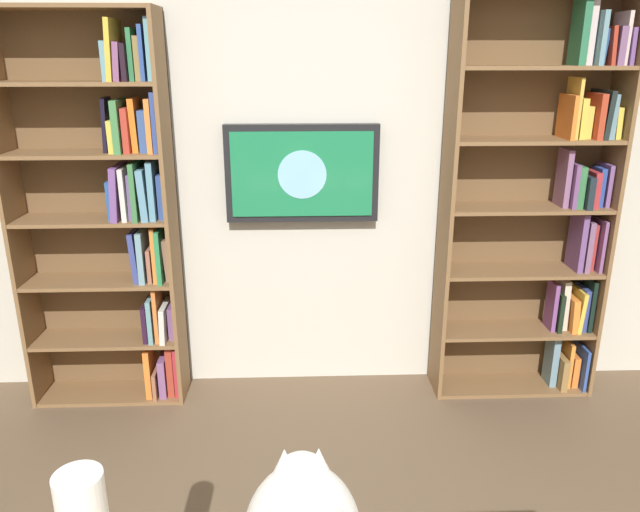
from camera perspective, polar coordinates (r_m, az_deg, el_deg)
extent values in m
cube|color=beige|center=(3.44, -0.80, 9.05)|extent=(4.52, 0.06, 2.70)
cube|color=brown|center=(3.71, 25.16, 4.18)|extent=(0.02, 0.28, 2.22)
cube|color=brown|center=(3.40, 11.70, 4.38)|extent=(0.02, 0.28, 2.22)
cube|color=brown|center=(3.65, 18.01, 4.83)|extent=(0.91, 0.01, 2.22)
cube|color=brown|center=(3.93, 17.06, -11.39)|extent=(0.87, 0.27, 0.02)
cube|color=brown|center=(3.77, 17.58, -6.54)|extent=(0.87, 0.27, 0.02)
cube|color=brown|center=(3.63, 18.14, -1.29)|extent=(0.87, 0.27, 0.02)
cube|color=brown|center=(3.53, 18.73, 4.31)|extent=(0.87, 0.27, 0.02)
cube|color=brown|center=(3.46, 19.35, 10.18)|extent=(0.87, 0.27, 0.02)
cube|color=brown|center=(3.44, 20.02, 16.20)|extent=(0.87, 0.27, 0.02)
cube|color=#34529F|center=(4.01, 22.96, -9.21)|extent=(0.02, 0.24, 0.26)
cube|color=orange|center=(4.01, 22.44, -9.69)|extent=(0.04, 0.13, 0.19)
cube|color=orange|center=(3.97, 22.01, -9.22)|extent=(0.02, 0.13, 0.28)
cube|color=olive|center=(3.98, 21.33, -9.74)|extent=(0.04, 0.22, 0.19)
cube|color=#6A8EA0|center=(3.94, 20.79, -8.84)|extent=(0.04, 0.13, 0.33)
cube|color=black|center=(3.85, 23.68, -4.08)|extent=(0.02, 0.15, 0.31)
cube|color=#35448D|center=(3.86, 23.13, -4.39)|extent=(0.03, 0.16, 0.25)
cube|color=yellow|center=(3.85, 22.70, -4.48)|extent=(0.04, 0.22, 0.24)
cube|color=orange|center=(3.84, 22.25, -4.81)|extent=(0.05, 0.20, 0.20)
cube|color=beige|center=(3.81, 21.63, -4.09)|extent=(0.04, 0.13, 0.30)
cube|color=black|center=(3.81, 21.09, -4.61)|extent=(0.03, 0.20, 0.23)
cube|color=#80498B|center=(3.77, 20.78, -4.32)|extent=(0.02, 0.13, 0.28)
cube|color=#835186|center=(3.76, 24.26, 1.14)|extent=(0.02, 0.22, 0.29)
cube|color=#AE3432|center=(3.74, 23.77, 0.93)|extent=(0.03, 0.13, 0.27)
cube|color=slate|center=(3.71, 23.41, 1.00)|extent=(0.03, 0.17, 0.29)
cube|color=#6D4884|center=(3.69, 22.85, 1.34)|extent=(0.03, 0.17, 0.33)
cube|color=#7C518C|center=(3.68, 24.91, 6.09)|extent=(0.02, 0.16, 0.23)
cube|color=#2E489C|center=(3.65, 24.47, 5.93)|extent=(0.03, 0.12, 0.21)
cube|color=#AE2E35|center=(3.64, 23.85, 5.84)|extent=(0.04, 0.20, 0.19)
cube|color=#1C272E|center=(3.61, 23.28, 5.67)|extent=(0.03, 0.23, 0.17)
cube|color=#377744|center=(3.59, 22.78, 6.06)|extent=(0.04, 0.16, 0.22)
cube|color=#6F467A|center=(3.59, 22.15, 6.26)|extent=(0.02, 0.22, 0.24)
cube|color=#85597D|center=(3.56, 21.77, 6.82)|extent=(0.03, 0.14, 0.31)
cube|color=yellow|center=(3.62, 25.66, 11.19)|extent=(0.03, 0.15, 0.16)
cube|color=#6A92A2|center=(3.59, 25.26, 11.73)|extent=(0.04, 0.14, 0.23)
cube|color=black|center=(3.59, 24.66, 11.96)|extent=(0.04, 0.24, 0.25)
cube|color=#B33B24|center=(3.56, 24.23, 11.85)|extent=(0.03, 0.19, 0.23)
cube|color=#EAC548|center=(3.56, 23.44, 11.42)|extent=(0.03, 0.13, 0.17)
cube|color=yellow|center=(3.53, 22.99, 11.76)|extent=(0.04, 0.14, 0.21)
cube|color=gold|center=(3.52, 22.54, 12.64)|extent=(0.02, 0.16, 0.31)
cube|color=orange|center=(3.50, 22.05, 11.97)|extent=(0.02, 0.20, 0.22)
cube|color=#744E91|center=(3.60, 26.61, 17.06)|extent=(0.03, 0.17, 0.18)
cube|color=beige|center=(3.60, 26.26, 17.74)|extent=(0.02, 0.16, 0.26)
cube|color=slate|center=(3.58, 25.65, 17.24)|extent=(0.03, 0.22, 0.19)
cube|color=#AD3422|center=(3.57, 25.02, 17.34)|extent=(0.03, 0.22, 0.19)
cube|color=#2D5691|center=(3.55, 24.67, 17.29)|extent=(0.03, 0.12, 0.18)
cube|color=#67929E|center=(3.52, 24.36, 18.02)|extent=(0.03, 0.19, 0.26)
cube|color=beige|center=(3.53, 23.68, 18.62)|extent=(0.04, 0.13, 0.32)
cube|color=#2B704B|center=(3.50, 23.08, 18.72)|extent=(0.04, 0.15, 0.32)
cube|color=brown|center=(3.38, -13.69, 3.40)|extent=(0.02, 0.28, 2.13)
cube|color=brown|center=(3.63, -26.53, 3.00)|extent=(0.02, 0.28, 2.13)
cube|color=brown|center=(3.61, -19.72, 3.78)|extent=(0.85, 0.01, 2.13)
cube|color=brown|center=(3.88, -18.59, -11.97)|extent=(0.80, 0.27, 0.02)
cube|color=brown|center=(3.72, -19.14, -7.28)|extent=(0.80, 0.27, 0.02)
cube|color=brown|center=(3.59, -19.73, -2.20)|extent=(0.80, 0.27, 0.02)
cube|color=brown|center=(3.48, -20.35, 3.21)|extent=(0.80, 0.27, 0.02)
cube|color=brown|center=(3.42, -21.01, 8.90)|extent=(0.80, 0.27, 0.02)
cube|color=brown|center=(3.38, -21.71, 14.77)|extent=(0.80, 0.27, 0.02)
cube|color=brown|center=(3.38, -22.46, 20.68)|extent=(0.80, 0.27, 0.02)
cube|color=#B82D36|center=(3.70, -13.15, -10.15)|extent=(0.02, 0.16, 0.30)
cube|color=#AB3828|center=(3.72, -13.60, -9.91)|extent=(0.04, 0.18, 0.32)
cube|color=#805384|center=(3.73, -14.28, -10.58)|extent=(0.04, 0.19, 0.23)
cube|color=#9B6045|center=(3.76, -14.86, -11.04)|extent=(0.02, 0.24, 0.16)
cube|color=orange|center=(3.74, -15.52, -10.14)|extent=(0.03, 0.19, 0.29)
cube|color=#7D5181|center=(3.58, -13.57, -5.92)|extent=(0.03, 0.13, 0.19)
cube|color=silver|center=(3.58, -14.22, -5.84)|extent=(0.04, 0.23, 0.21)
cube|color=orange|center=(3.56, -14.86, -5.06)|extent=(0.02, 0.18, 0.32)
cube|color=#63949B|center=(3.58, -15.33, -5.51)|extent=(0.03, 0.20, 0.25)
cube|color=#2B142B|center=(3.61, -15.75, -5.72)|extent=(0.03, 0.21, 0.21)
cube|color=#93654E|center=(3.45, -13.95, -0.20)|extent=(0.04, 0.14, 0.23)
cube|color=#2D814C|center=(3.44, -14.54, 0.21)|extent=(0.03, 0.22, 0.29)
cube|color=orange|center=(3.45, -14.98, 0.35)|extent=(0.02, 0.19, 0.31)
cube|color=#A0614C|center=(3.46, -15.47, -0.72)|extent=(0.02, 0.14, 0.18)
cube|color=#6F98A5|center=(3.47, -16.09, 0.16)|extent=(0.03, 0.21, 0.28)
cube|color=#39438A|center=(3.49, -16.70, 0.13)|extent=(0.04, 0.20, 0.28)
cube|color=#334D91|center=(3.35, -14.50, 5.45)|extent=(0.03, 0.13, 0.23)
cube|color=#5C93AC|center=(3.35, -15.23, 6.05)|extent=(0.03, 0.18, 0.31)
cube|color=#5E92AE|center=(3.37, -15.87, 5.73)|extent=(0.05, 0.24, 0.27)
cube|color=#3B7743|center=(3.37, -16.63, 5.94)|extent=(0.03, 0.24, 0.30)
cube|color=slate|center=(3.38, -17.10, 5.36)|extent=(0.03, 0.12, 0.24)
cube|color=silver|center=(3.38, -17.62, 5.64)|extent=(0.03, 0.19, 0.27)
cube|color=#71498C|center=(3.40, -18.28, 5.71)|extent=(0.05, 0.24, 0.28)
cube|color=#29559D|center=(3.42, -18.77, 5.08)|extent=(0.02, 0.16, 0.20)
cube|color=#344891|center=(3.30, -14.90, 12.03)|extent=(0.02, 0.21, 0.30)
cube|color=orange|center=(3.29, -15.44, 11.68)|extent=(0.03, 0.17, 0.27)
cube|color=#375390|center=(3.32, -16.01, 11.18)|extent=(0.04, 0.14, 0.21)
cube|color=orange|center=(3.33, -16.82, 11.63)|extent=(0.04, 0.14, 0.27)
cube|color=#B73729|center=(3.33, -17.42, 11.18)|extent=(0.03, 0.17, 0.22)
cube|color=#417E44|center=(3.34, -18.12, 11.47)|extent=(0.03, 0.22, 0.26)
cube|color=gold|center=(3.35, -18.67, 10.58)|extent=(0.03, 0.17, 0.16)
cube|color=black|center=(3.36, -19.27, 11.49)|extent=(0.03, 0.12, 0.27)
cube|color=#66A3AF|center=(3.28, -15.45, 18.10)|extent=(0.02, 0.17, 0.30)
cube|color=#2F4B95|center=(3.29, -16.01, 17.74)|extent=(0.02, 0.19, 0.26)
cube|color=olive|center=(3.28, -16.52, 17.24)|extent=(0.03, 0.12, 0.21)
cube|color=#2D7544|center=(3.30, -17.02, 17.52)|extent=(0.02, 0.16, 0.25)
cube|color=black|center=(3.31, -17.43, 16.87)|extent=(0.02, 0.23, 0.18)
cube|color=#824E78|center=(3.32, -18.02, 16.87)|extent=(0.04, 0.24, 0.19)
cube|color=gold|center=(3.31, -18.71, 17.74)|extent=(0.04, 0.22, 0.29)
cube|color=#659AAE|center=(3.31, -19.16, 16.80)|extent=(0.03, 0.17, 0.19)
cube|color=black|center=(3.37, -1.68, 7.71)|extent=(0.84, 0.06, 0.53)
cube|color=#1E7F4C|center=(3.34, -1.68, 7.60)|extent=(0.77, 0.01, 0.46)
cylinder|color=#8CCCEA|center=(3.33, -1.68, 7.58)|extent=(0.26, 0.00, 0.26)
sphere|color=white|center=(1.36, -1.70, -20.37)|extent=(0.13, 0.13, 0.13)
cone|color=white|center=(1.33, -0.11, -18.73)|extent=(0.06, 0.06, 0.07)
cone|color=white|center=(1.33, -3.32, -18.77)|extent=(0.06, 0.06, 0.07)
cone|color=beige|center=(1.33, -0.10, -19.06)|extent=(0.03, 0.03, 0.05)
cone|color=beige|center=(1.33, -3.32, -19.10)|extent=(0.03, 0.03, 0.05)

